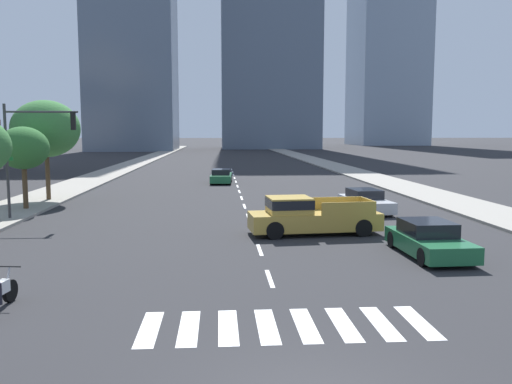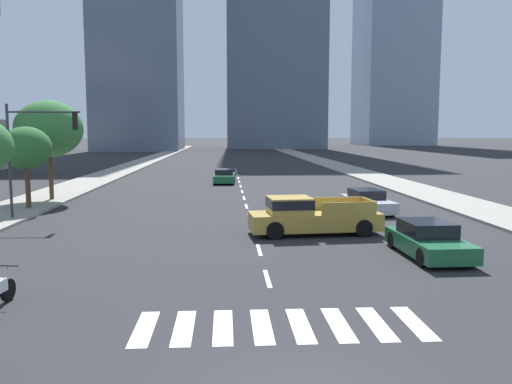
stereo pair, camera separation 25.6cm
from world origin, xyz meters
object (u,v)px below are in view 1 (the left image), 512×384
at_px(sedan_silver_0, 365,201).
at_px(street_tree_second, 23,148).
at_px(sedan_green_2, 221,176).
at_px(traffic_signal_far, 33,141).
at_px(street_tree_third, 46,129).
at_px(pickup_truck, 308,216).
at_px(sedan_green_1, 429,240).

bearing_deg(sedan_silver_0, street_tree_second, -100.22).
relative_size(sedan_green_2, street_tree_second, 1.04).
relative_size(traffic_signal_far, street_tree_third, 0.90).
bearing_deg(pickup_truck, street_tree_third, -43.98).
xyz_separation_m(sedan_green_1, traffic_signal_far, (-16.88, 8.91, 3.46)).
height_order(pickup_truck, sedan_silver_0, pickup_truck).
bearing_deg(sedan_green_2, sedan_silver_0, -152.60).
height_order(pickup_truck, street_tree_second, street_tree_second).
distance_m(sedan_silver_0, street_tree_second, 19.53).
xyz_separation_m(pickup_truck, street_tree_third, (-14.89, 12.11, 3.87)).
relative_size(sedan_silver_0, traffic_signal_far, 0.84).
distance_m(sedan_green_2, street_tree_second, 19.72).
relative_size(sedan_silver_0, street_tree_second, 1.04).
distance_m(sedan_silver_0, sedan_green_1, 10.70).
xyz_separation_m(sedan_green_1, sedan_green_2, (-7.39, 28.28, -0.00)).
height_order(sedan_green_2, street_tree_second, street_tree_second).
xyz_separation_m(sedan_green_1, street_tree_second, (-18.59, 12.33, 2.99)).
xyz_separation_m(street_tree_second, street_tree_third, (0.00, 4.08, 1.11)).
height_order(traffic_signal_far, street_tree_second, traffic_signal_far).
bearing_deg(sedan_silver_0, sedan_green_2, -160.78).
bearing_deg(sedan_green_2, traffic_signal_far, 156.77).
bearing_deg(street_tree_second, street_tree_third, 90.00).
bearing_deg(street_tree_third, sedan_green_2, 46.63).
bearing_deg(sedan_silver_0, traffic_signal_far, -89.54).
bearing_deg(sedan_green_2, pickup_truck, -168.38).
relative_size(sedan_silver_0, sedan_green_1, 1.10).
xyz_separation_m(sedan_silver_0, sedan_green_2, (-8.03, 17.60, -0.01)).
relative_size(sedan_green_1, street_tree_second, 0.94).
bearing_deg(sedan_green_1, street_tree_third, -132.92).
xyz_separation_m(pickup_truck, street_tree_second, (-14.89, 8.03, 2.75)).
bearing_deg(sedan_green_1, sedan_silver_0, 175.08).
distance_m(sedan_silver_0, traffic_signal_far, 17.94).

